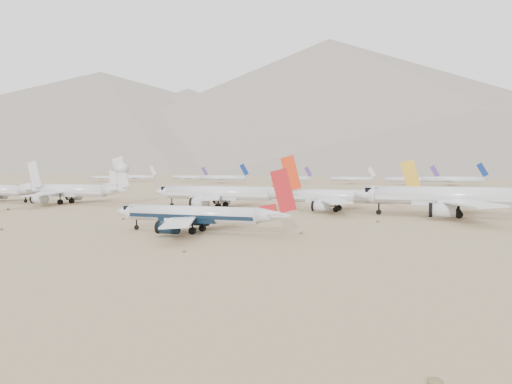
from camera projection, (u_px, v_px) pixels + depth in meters
ground at (198, 230)px, 116.94m from camera, size 7000.00×7000.00×0.00m
main_airliner at (200, 215)px, 112.16m from camera, size 41.80×40.83×14.75m
row2_navy_widebody at (461, 197)px, 146.35m from camera, size 60.05×58.72×21.36m
row2_gold_tail at (340, 197)px, 165.31m from camera, size 48.28×47.22×17.19m
row2_orange_tail at (224, 194)px, 176.91m from camera, size 52.78×51.63×18.83m
row2_white_trijet at (69, 190)px, 197.43m from camera, size 53.33×52.12×18.90m
distant_storage_row at (430, 179)px, 395.37m from camera, size 648.12×63.67×15.43m
mountain_range at (438, 113)px, 1636.91m from camera, size 7354.00×3024.00×470.00m
desert_scrub at (138, 249)px, 88.65m from camera, size 261.14×121.67×0.63m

